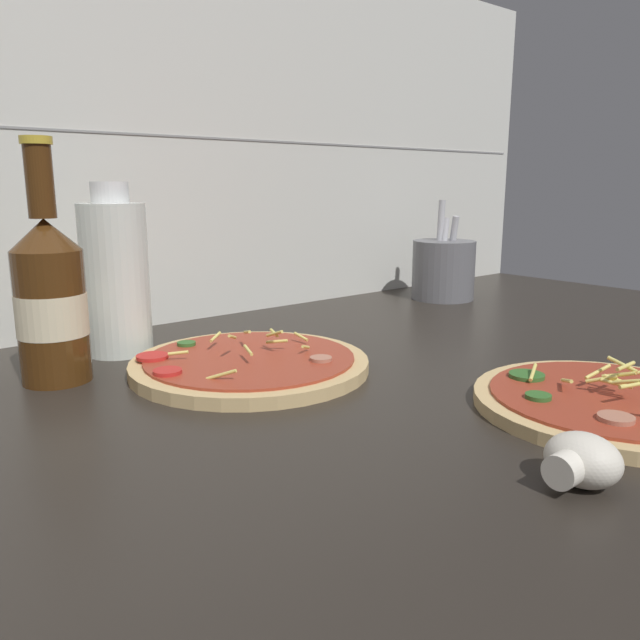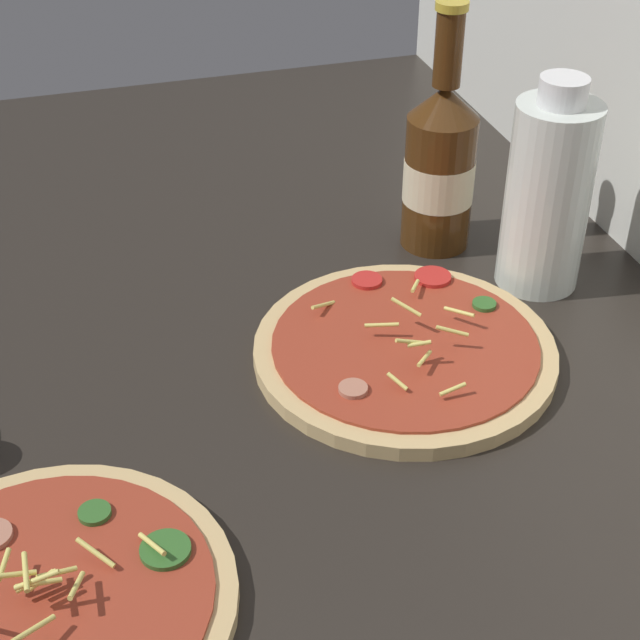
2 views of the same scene
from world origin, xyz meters
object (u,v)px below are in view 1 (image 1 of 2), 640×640
(pizza_near, at_px, (612,402))
(pizza_far, at_px, (250,363))
(oil_bottle, at_px, (115,276))
(utensil_crock, at_px, (443,269))
(beer_bottle, at_px, (51,298))
(mushroom_right, at_px, (581,461))

(pizza_near, height_order, pizza_far, pizza_near)
(pizza_near, height_order, oil_bottle, oil_bottle)
(pizza_far, bearing_deg, utensil_crock, 16.40)
(beer_bottle, distance_m, oil_bottle, 0.12)
(mushroom_right, bearing_deg, pizza_near, 18.79)
(utensil_crock, bearing_deg, pizza_near, -125.02)
(beer_bottle, relative_size, mushroom_right, 4.47)
(oil_bottle, bearing_deg, pizza_near, -61.10)
(beer_bottle, bearing_deg, oil_bottle, 35.06)
(beer_bottle, xyz_separation_m, oil_bottle, (0.10, 0.07, 0.01))
(pizza_far, distance_m, utensil_crock, 0.55)
(beer_bottle, distance_m, mushroom_right, 0.53)
(beer_bottle, xyz_separation_m, mushroom_right, (0.20, -0.48, -0.07))
(pizza_near, xyz_separation_m, beer_bottle, (-0.37, 0.42, 0.08))
(pizza_near, xyz_separation_m, mushroom_right, (-0.17, -0.06, 0.01))
(oil_bottle, relative_size, mushroom_right, 3.70)
(pizza_near, distance_m, mushroom_right, 0.18)
(pizza_near, relative_size, pizza_far, 0.94)
(beer_bottle, bearing_deg, pizza_near, -48.92)
(pizza_far, height_order, mushroom_right, pizza_far)
(pizza_far, height_order, oil_bottle, oil_bottle)
(oil_bottle, height_order, mushroom_right, oil_bottle)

